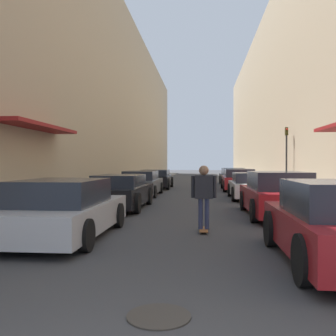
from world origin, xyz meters
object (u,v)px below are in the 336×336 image
(parked_car_left_2, at_px, (142,184))
(skateboarder, at_px, (204,191))
(parked_car_right_3, at_px, (239,180))
(traffic_light, at_px, (286,152))
(parked_car_left_1, at_px, (121,192))
(parked_car_left_3, at_px, (156,179))
(parked_car_right_4, at_px, (233,177))
(manhole_cover, at_px, (159,316))
(parked_car_right_1, at_px, (277,195))
(parked_car_right_2, at_px, (250,186))
(parked_car_left_0, at_px, (64,210))

(parked_car_left_2, bearing_deg, skateboarder, -72.45)
(parked_car_right_3, relative_size, traffic_light, 1.33)
(parked_car_left_1, xyz_separation_m, parked_car_left_3, (-0.11, 11.24, 0.00))
(parked_car_right_4, distance_m, manhole_cover, 25.48)
(parked_car_right_1, relative_size, manhole_cover, 6.44)
(parked_car_right_2, height_order, traffic_light, traffic_light)
(parked_car_left_2, bearing_deg, parked_car_right_4, 61.89)
(parked_car_left_1, height_order, parked_car_right_3, parked_car_right_3)
(manhole_cover, bearing_deg, parked_car_right_4, 83.72)
(parked_car_left_0, distance_m, parked_car_right_2, 10.92)
(manhole_cover, bearing_deg, parked_car_left_2, 100.04)
(parked_car_left_1, distance_m, parked_car_right_3, 11.11)
(parked_car_right_3, bearing_deg, parked_car_left_0, -109.22)
(manhole_cover, bearing_deg, parked_car_right_2, 78.89)
(parked_car_right_3, distance_m, traffic_light, 3.45)
(parked_car_left_0, xyz_separation_m, skateboarder, (3.12, 0.97, 0.36))
(parked_car_left_3, distance_m, parked_car_right_1, 13.85)
(parked_car_left_2, xyz_separation_m, parked_car_right_2, (5.35, -1.45, -0.02))
(parked_car_left_1, xyz_separation_m, parked_car_right_4, (5.31, 15.84, 0.02))
(parked_car_left_3, height_order, skateboarder, skateboarder)
(parked_car_left_0, bearing_deg, traffic_light, 60.04)
(parked_car_right_2, bearing_deg, traffic_light, 57.90)
(parked_car_right_2, distance_m, manhole_cover, 13.93)
(parked_car_left_2, xyz_separation_m, parked_car_left_3, (0.05, 5.62, 0.00))
(manhole_cover, bearing_deg, parked_car_left_0, 122.57)
(parked_car_left_0, height_order, parked_car_left_1, parked_car_left_0)
(parked_car_left_2, relative_size, parked_car_left_3, 1.02)
(parked_car_left_1, distance_m, skateboarder, 5.35)
(parked_car_left_1, bearing_deg, traffic_light, 46.67)
(parked_car_right_2, height_order, skateboarder, skateboarder)
(parked_car_left_0, bearing_deg, parked_car_right_1, 35.61)
(parked_car_left_2, relative_size, traffic_light, 1.29)
(parked_car_right_1, height_order, traffic_light, traffic_light)
(manhole_cover, bearing_deg, traffic_light, 73.61)
(parked_car_left_2, distance_m, parked_car_right_4, 11.59)
(parked_car_right_3, xyz_separation_m, skateboarder, (-2.18, -14.23, 0.34))
(parked_car_right_2, distance_m, parked_car_right_4, 11.67)
(parked_car_left_3, relative_size, manhole_cover, 6.47)
(parked_car_left_1, distance_m, parked_car_right_4, 16.71)
(parked_car_left_2, relative_size, skateboarder, 2.87)
(parked_car_right_1, distance_m, parked_car_right_3, 11.33)
(parked_car_left_0, xyz_separation_m, parked_car_right_2, (5.30, 9.55, -0.02))
(parked_car_right_1, distance_m, parked_car_right_2, 5.68)
(parked_car_left_2, bearing_deg, parked_car_right_3, 38.16)
(manhole_cover, bearing_deg, skateboarder, 84.38)
(parked_car_left_0, relative_size, traffic_light, 1.22)
(traffic_light, bearing_deg, parked_car_right_1, -103.93)
(parked_car_right_1, bearing_deg, manhole_cover, -109.29)
(parked_car_left_0, bearing_deg, parked_car_left_3, 90.02)
(parked_car_left_0, xyz_separation_m, parked_car_right_1, (5.41, 3.88, 0.05))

